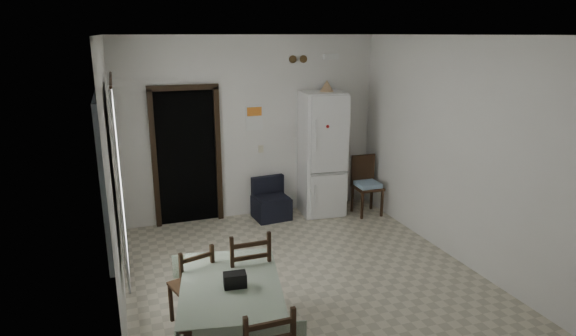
% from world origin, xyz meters
% --- Properties ---
extents(ground, '(4.50, 4.50, 0.00)m').
position_xyz_m(ground, '(0.00, 0.00, 0.00)').
color(ground, '#BBB399').
rests_on(ground, ground).
extents(ceiling, '(4.20, 4.50, 0.02)m').
position_xyz_m(ceiling, '(0.00, 0.00, 2.90)').
color(ceiling, white).
rests_on(ceiling, ground).
extents(wall_back, '(4.20, 0.02, 2.90)m').
position_xyz_m(wall_back, '(0.00, 2.25, 1.45)').
color(wall_back, silver).
rests_on(wall_back, ground).
extents(wall_front, '(4.20, 0.02, 2.90)m').
position_xyz_m(wall_front, '(0.00, -2.25, 1.45)').
color(wall_front, silver).
rests_on(wall_front, ground).
extents(wall_left, '(0.02, 4.50, 2.90)m').
position_xyz_m(wall_left, '(-2.10, 0.00, 1.45)').
color(wall_left, silver).
rests_on(wall_left, ground).
extents(wall_right, '(0.02, 4.50, 2.90)m').
position_xyz_m(wall_right, '(2.10, 0.00, 1.45)').
color(wall_right, silver).
rests_on(wall_right, ground).
extents(doorway, '(1.06, 0.52, 2.22)m').
position_xyz_m(doorway, '(-1.05, 2.45, 1.06)').
color(doorway, black).
rests_on(doorway, ground).
extents(window_recess, '(0.10, 1.20, 1.60)m').
position_xyz_m(window_recess, '(-2.15, -0.20, 1.55)').
color(window_recess, silver).
rests_on(window_recess, ground).
extents(curtain, '(0.02, 1.45, 1.85)m').
position_xyz_m(curtain, '(-2.04, -0.20, 1.55)').
color(curtain, silver).
rests_on(curtain, ground).
extents(curtain_rod, '(0.02, 1.60, 0.02)m').
position_xyz_m(curtain_rod, '(-2.03, -0.20, 2.50)').
color(curtain_rod, black).
rests_on(curtain_rod, ground).
extents(calendar, '(0.28, 0.02, 0.40)m').
position_xyz_m(calendar, '(0.05, 2.24, 1.62)').
color(calendar, white).
rests_on(calendar, ground).
extents(calendar_image, '(0.24, 0.01, 0.14)m').
position_xyz_m(calendar_image, '(0.05, 2.23, 1.72)').
color(calendar_image, orange).
rests_on(calendar_image, ground).
extents(light_switch, '(0.08, 0.02, 0.12)m').
position_xyz_m(light_switch, '(0.15, 2.24, 1.10)').
color(light_switch, beige).
rests_on(light_switch, ground).
extents(vent_left, '(0.12, 0.03, 0.12)m').
position_xyz_m(vent_left, '(0.70, 2.23, 2.52)').
color(vent_left, '#513C20').
rests_on(vent_left, ground).
extents(vent_right, '(0.12, 0.03, 0.12)m').
position_xyz_m(vent_right, '(0.88, 2.23, 2.52)').
color(vent_right, '#513C20').
rests_on(vent_right, ground).
extents(emergency_light, '(0.25, 0.07, 0.09)m').
position_xyz_m(emergency_light, '(1.35, 2.21, 2.55)').
color(emergency_light, white).
rests_on(emergency_light, ground).
extents(fridge, '(0.72, 0.72, 2.03)m').
position_xyz_m(fridge, '(1.09, 1.93, 1.01)').
color(fridge, silver).
rests_on(fridge, ground).
extents(tan_cone, '(0.23, 0.23, 0.18)m').
position_xyz_m(tan_cone, '(1.15, 1.91, 2.12)').
color(tan_cone, tan).
rests_on(tan_cone, fridge).
extents(navy_seat, '(0.59, 0.57, 0.66)m').
position_xyz_m(navy_seat, '(0.22, 1.93, 0.33)').
color(navy_seat, black).
rests_on(navy_seat, ground).
extents(corner_chair, '(0.43, 0.43, 0.97)m').
position_xyz_m(corner_chair, '(1.78, 1.58, 0.49)').
color(corner_chair, black).
rests_on(corner_chair, ground).
extents(dining_table, '(1.15, 1.52, 0.71)m').
position_xyz_m(dining_table, '(-1.16, -1.19, 0.36)').
color(dining_table, '#98A991').
rests_on(dining_table, ground).
extents(black_bag, '(0.22, 0.14, 0.13)m').
position_xyz_m(black_bag, '(-1.14, -1.27, 0.78)').
color(black_bag, black).
rests_on(black_bag, dining_table).
extents(dining_chair_far_left, '(0.48, 0.48, 0.90)m').
position_xyz_m(dining_chair_far_left, '(-1.45, -0.62, 0.45)').
color(dining_chair_far_left, black).
rests_on(dining_chair_far_left, ground).
extents(dining_chair_far_right, '(0.44, 0.44, 1.03)m').
position_xyz_m(dining_chair_far_right, '(-0.89, -0.70, 0.51)').
color(dining_chair_far_right, black).
rests_on(dining_chair_far_right, ground).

